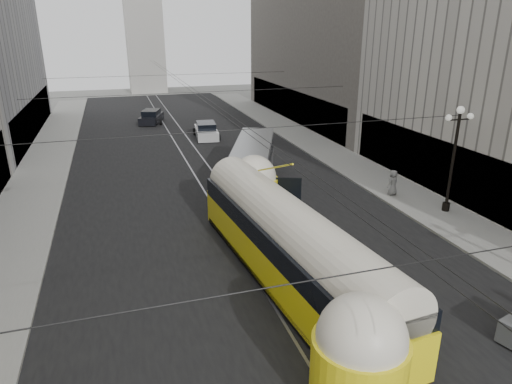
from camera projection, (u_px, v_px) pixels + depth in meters
road at (198, 165)px, 37.44m from camera, size 20.00×85.00×0.02m
sidewalk_left at (45, 165)px, 37.20m from camera, size 4.00×72.00×0.15m
sidewalk_right at (315, 144)px, 43.91m from camera, size 4.00×72.00×0.15m
rail_left at (189, 166)px, 37.23m from camera, size 0.12×85.00×0.04m
rail_right at (207, 165)px, 37.65m from camera, size 0.12×85.00×0.04m
lamppost_right_mid at (454, 154)px, 26.68m from camera, size 1.86×0.44×6.37m
catenary at (199, 95)px, 34.56m from camera, size 25.00×72.00×0.23m
streetcar at (289, 243)px, 19.81m from camera, size 4.20×17.58×3.87m
city_bus at (252, 165)px, 31.75m from camera, size 6.71×12.37×3.03m
sedan_white_far at (206, 131)px, 46.53m from camera, size 2.58×5.20×1.58m
sedan_dark_far at (151, 117)px, 53.82m from camera, size 3.37×5.21×1.53m
pedestrian_sidewalk_right at (393, 183)px, 30.23m from camera, size 0.95×0.74×1.70m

